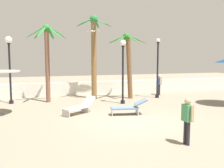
{
  "coord_description": "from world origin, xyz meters",
  "views": [
    {
      "loc": [
        -4.2,
        -10.67,
        2.97
      ],
      "look_at": [
        0.0,
        2.98,
        1.4
      ],
      "focal_mm": 40.22,
      "sensor_mm": 36.0,
      "label": 1
    }
  ],
  "objects_px": {
    "palm_tree_1": "(47,54)",
    "lamp_post_2": "(9,58)",
    "lounge_chair_0": "(79,106)",
    "seagull_0": "(93,31)",
    "lamp_post_1": "(158,66)",
    "palm_tree_0": "(94,49)",
    "palm_tree_2": "(128,58)",
    "lamp_post_0": "(123,64)",
    "lounge_chair_1": "(129,107)",
    "guest_1": "(159,83)",
    "guest_0": "(187,117)"
  },
  "relations": [
    {
      "from": "palm_tree_1",
      "to": "lamp_post_2",
      "type": "distance_m",
      "value": 2.3
    },
    {
      "from": "lounge_chair_0",
      "to": "seagull_0",
      "type": "height_order",
      "value": "seagull_0"
    },
    {
      "from": "lamp_post_1",
      "to": "seagull_0",
      "type": "bearing_deg",
      "value": 172.78
    },
    {
      "from": "lounge_chair_0",
      "to": "seagull_0",
      "type": "xyz_separation_m",
      "value": [
        1.67,
        4.03,
        4.29
      ]
    },
    {
      "from": "palm_tree_1",
      "to": "lamp_post_2",
      "type": "relative_size",
      "value": 1.19
    },
    {
      "from": "palm_tree_0",
      "to": "palm_tree_2",
      "type": "xyz_separation_m",
      "value": [
        2.29,
        -0.75,
        -0.65
      ]
    },
    {
      "from": "lamp_post_0",
      "to": "lamp_post_2",
      "type": "height_order",
      "value": "lamp_post_2"
    },
    {
      "from": "palm_tree_0",
      "to": "lounge_chair_1",
      "type": "distance_m",
      "value": 6.34
    },
    {
      "from": "palm_tree_0",
      "to": "lounge_chair_0",
      "type": "distance_m",
      "value": 5.8
    },
    {
      "from": "lamp_post_0",
      "to": "guest_1",
      "type": "height_order",
      "value": "lamp_post_0"
    },
    {
      "from": "palm_tree_2",
      "to": "lamp_post_2",
      "type": "relative_size",
      "value": 1.09
    },
    {
      "from": "seagull_0",
      "to": "lounge_chair_0",
      "type": "bearing_deg",
      "value": -112.46
    },
    {
      "from": "lounge_chair_0",
      "to": "seagull_0",
      "type": "bearing_deg",
      "value": 67.54
    },
    {
      "from": "guest_1",
      "to": "lamp_post_1",
      "type": "bearing_deg",
      "value": -123.63
    },
    {
      "from": "palm_tree_1",
      "to": "seagull_0",
      "type": "height_order",
      "value": "palm_tree_1"
    },
    {
      "from": "guest_0",
      "to": "lounge_chair_0",
      "type": "bearing_deg",
      "value": 115.5
    },
    {
      "from": "palm_tree_0",
      "to": "guest_0",
      "type": "xyz_separation_m",
      "value": [
        0.84,
        -10.15,
        -2.55
      ]
    },
    {
      "from": "lounge_chair_0",
      "to": "lounge_chair_1",
      "type": "distance_m",
      "value": 2.57
    },
    {
      "from": "lamp_post_0",
      "to": "guest_1",
      "type": "distance_m",
      "value": 4.91
    },
    {
      "from": "palm_tree_2",
      "to": "lounge_chair_0",
      "type": "relative_size",
      "value": 2.45
    },
    {
      "from": "lounge_chair_0",
      "to": "lamp_post_1",
      "type": "bearing_deg",
      "value": 28.9
    },
    {
      "from": "palm_tree_1",
      "to": "lamp_post_1",
      "type": "xyz_separation_m",
      "value": [
        7.61,
        -0.51,
        -0.84
      ]
    },
    {
      "from": "palm_tree_0",
      "to": "lounge_chair_0",
      "type": "height_order",
      "value": "palm_tree_0"
    },
    {
      "from": "palm_tree_0",
      "to": "lounge_chair_1",
      "type": "relative_size",
      "value": 3.04
    },
    {
      "from": "palm_tree_1",
      "to": "lounge_chair_1",
      "type": "height_order",
      "value": "palm_tree_1"
    },
    {
      "from": "palm_tree_1",
      "to": "guest_1",
      "type": "xyz_separation_m",
      "value": [
        8.39,
        0.64,
        -2.19
      ]
    },
    {
      "from": "palm_tree_0",
      "to": "lamp_post_0",
      "type": "height_order",
      "value": "palm_tree_0"
    },
    {
      "from": "lounge_chair_0",
      "to": "guest_1",
      "type": "relative_size",
      "value": 1.19
    },
    {
      "from": "lamp_post_0",
      "to": "guest_1",
      "type": "relative_size",
      "value": 2.51
    },
    {
      "from": "lamp_post_0",
      "to": "palm_tree_1",
      "type": "bearing_deg",
      "value": 156.88
    },
    {
      "from": "lounge_chair_0",
      "to": "lamp_post_0",
      "type": "bearing_deg",
      "value": 33.34
    },
    {
      "from": "palm_tree_0",
      "to": "lamp_post_1",
      "type": "distance_m",
      "value": 4.7
    },
    {
      "from": "guest_0",
      "to": "guest_1",
      "type": "relative_size",
      "value": 1.01
    },
    {
      "from": "palm_tree_0",
      "to": "lounge_chair_1",
      "type": "xyz_separation_m",
      "value": [
        0.54,
        -5.49,
        -3.11
      ]
    },
    {
      "from": "lamp_post_1",
      "to": "lounge_chair_0",
      "type": "relative_size",
      "value": 2.26
    },
    {
      "from": "lounge_chair_0",
      "to": "guest_0",
      "type": "height_order",
      "value": "guest_0"
    },
    {
      "from": "palm_tree_1",
      "to": "lamp_post_1",
      "type": "bearing_deg",
      "value": -3.87
    },
    {
      "from": "guest_1",
      "to": "palm_tree_2",
      "type": "bearing_deg",
      "value": -164.02
    },
    {
      "from": "lamp_post_0",
      "to": "seagull_0",
      "type": "xyz_separation_m",
      "value": [
        -1.45,
        1.98,
        2.21
      ]
    },
    {
      "from": "seagull_0",
      "to": "lamp_post_2",
      "type": "bearing_deg",
      "value": 179.1
    },
    {
      "from": "palm_tree_1",
      "to": "lamp_post_0",
      "type": "bearing_deg",
      "value": -23.12
    },
    {
      "from": "palm_tree_2",
      "to": "seagull_0",
      "type": "distance_m",
      "value": 3.07
    },
    {
      "from": "palm_tree_1",
      "to": "lounge_chair_0",
      "type": "xyz_separation_m",
      "value": [
        1.37,
        -3.96,
        -2.75
      ]
    },
    {
      "from": "palm_tree_2",
      "to": "guest_0",
      "type": "relative_size",
      "value": 2.88
    },
    {
      "from": "palm_tree_1",
      "to": "lounge_chair_0",
      "type": "relative_size",
      "value": 2.66
    },
    {
      "from": "lounge_chair_1",
      "to": "guest_0",
      "type": "relative_size",
      "value": 1.2
    },
    {
      "from": "lounge_chair_1",
      "to": "guest_1",
      "type": "relative_size",
      "value": 1.21
    },
    {
      "from": "lamp_post_2",
      "to": "lounge_chair_0",
      "type": "relative_size",
      "value": 2.24
    },
    {
      "from": "guest_1",
      "to": "lounge_chair_0",
      "type": "bearing_deg",
      "value": -146.71
    },
    {
      "from": "lamp_post_0",
      "to": "lounge_chair_1",
      "type": "bearing_deg",
      "value": -103.66
    }
  ]
}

